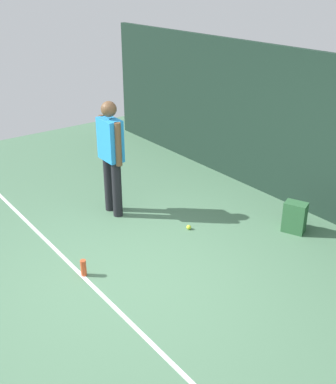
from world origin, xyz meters
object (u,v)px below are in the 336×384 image
Objects in this scene: tennis_player at (111,152)px; backpack at (295,217)px; water_bottle at (83,268)px; tennis_ball_near_player at (189,227)px.

tennis_player reaches higher than backpack.
tennis_ball_near_player is at bearing 93.53° from water_bottle.
backpack is at bearing 74.09° from water_bottle.
tennis_player is 1.86m from water_bottle.
backpack is 1.48m from tennis_ball_near_player.
water_bottle reaches higher than tennis_ball_near_player.
backpack is (2.01, 1.71, -0.76)m from tennis_player.
tennis_player is 1.54m from tennis_ball_near_player.
tennis_player is at bearing -152.55° from tennis_ball_near_player.
backpack reaches higher than tennis_ball_near_player.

